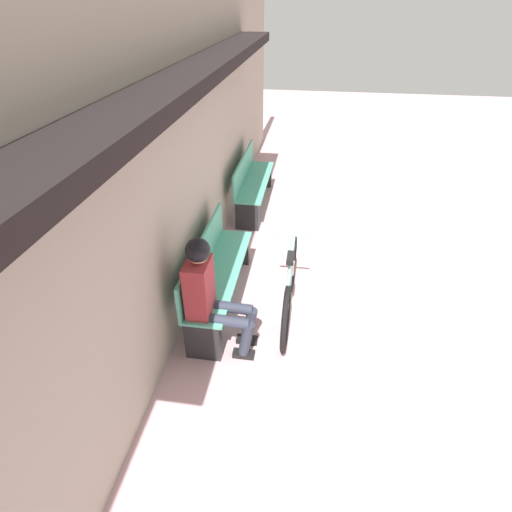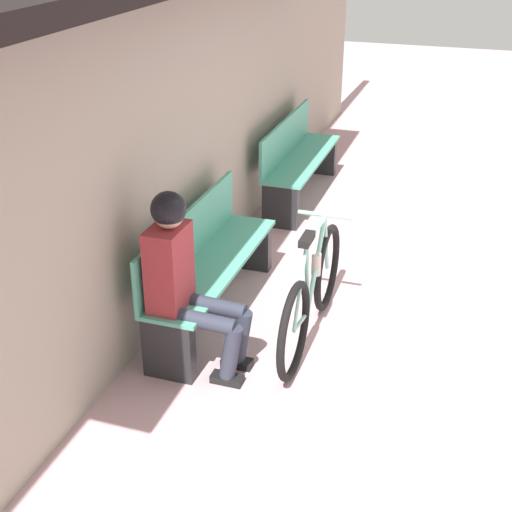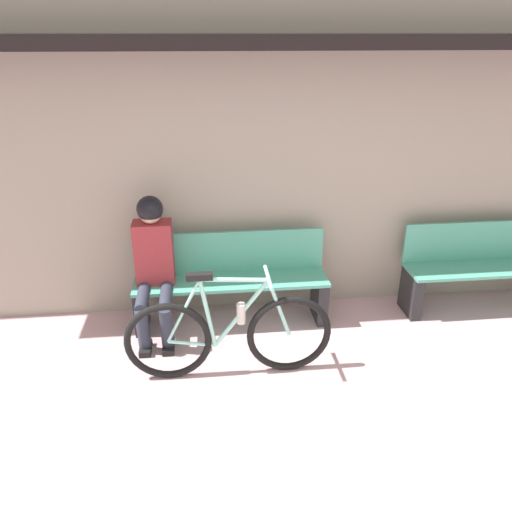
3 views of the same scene
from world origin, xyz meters
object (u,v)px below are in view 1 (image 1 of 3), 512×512
(person_seated, at_px, (210,290))
(bicycle, at_px, (290,287))
(park_bench_far, at_px, (252,183))
(park_bench_near, at_px, (216,274))

(person_seated, bearing_deg, bicycle, -49.36)
(person_seated, xyz_separation_m, park_bench_far, (3.28, 0.12, -0.32))
(bicycle, distance_m, park_bench_far, 2.79)
(person_seated, bearing_deg, park_bench_far, 2.03)
(bicycle, bearing_deg, park_bench_near, 85.36)
(park_bench_near, distance_m, bicycle, 0.84)
(person_seated, relative_size, park_bench_far, 0.74)
(park_bench_near, height_order, person_seated, person_seated)
(bicycle, xyz_separation_m, park_bench_far, (2.66, 0.84, 0.04))
(park_bench_near, height_order, bicycle, bicycle)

